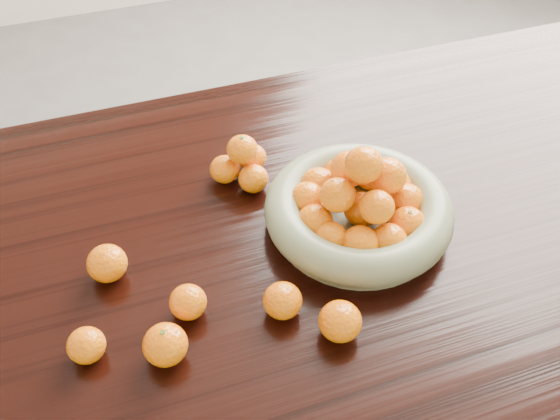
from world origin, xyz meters
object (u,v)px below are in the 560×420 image
object	(u,v)px
orange_pyramid	(243,163)
loose_orange_0	(165,345)
fruit_bowl	(358,207)
dining_table	(278,264)

from	to	relation	value
orange_pyramid	loose_orange_0	bearing A→B (deg)	-122.75
fruit_bowl	loose_orange_0	size ratio (longest dim) A/B	4.95
dining_table	orange_pyramid	size ratio (longest dim) A/B	16.36
loose_orange_0	dining_table	bearing A→B (deg)	37.91
orange_pyramid	loose_orange_0	xyz separation A→B (m)	(-0.23, -0.36, -0.01)
dining_table	orange_pyramid	world-z (taller)	orange_pyramid
fruit_bowl	loose_orange_0	bearing A→B (deg)	-157.21
dining_table	fruit_bowl	world-z (taller)	fruit_bowl
dining_table	loose_orange_0	bearing A→B (deg)	-142.09
fruit_bowl	dining_table	bearing A→B (deg)	169.24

